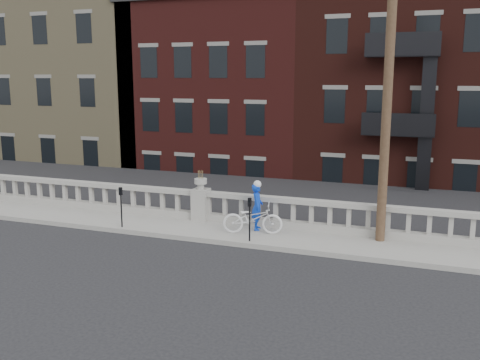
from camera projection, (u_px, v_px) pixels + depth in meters
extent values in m
plane|color=black|center=(145.00, 259.00, 15.31)|extent=(120.00, 120.00, 0.00)
cube|color=gray|center=(190.00, 228.00, 18.06)|extent=(32.00, 2.20, 0.15)
cube|color=gray|center=(201.00, 216.00, 18.90)|extent=(28.00, 0.34, 0.25)
cube|color=gray|center=(201.00, 193.00, 18.74)|extent=(28.00, 0.34, 0.16)
cube|color=gray|center=(201.00, 204.00, 18.82)|extent=(0.55, 0.55, 1.10)
cylinder|color=gray|center=(201.00, 186.00, 18.69)|extent=(0.24, 0.24, 0.20)
cylinder|color=gray|center=(201.00, 181.00, 18.66)|extent=(0.44, 0.44, 0.18)
cube|color=#605E59|center=(206.00, 284.00, 19.74)|extent=(36.00, 0.50, 5.15)
cube|color=black|center=(322.00, 216.00, 40.24)|extent=(80.00, 44.00, 0.50)
cube|color=#595651|center=(202.00, 257.00, 24.35)|extent=(16.00, 7.00, 4.00)
cube|color=#8B7E5A|center=(84.00, 77.00, 39.37)|extent=(18.00, 16.00, 20.00)
cube|color=#421512|center=(245.00, 125.00, 34.66)|extent=(10.00, 14.00, 14.00)
cube|color=black|center=(246.00, 10.00, 33.28)|extent=(10.30, 14.30, 0.30)
cube|color=black|center=(407.00, 117.00, 31.15)|extent=(10.00, 14.00, 15.50)
cylinder|color=#422D1E|center=(388.00, 76.00, 15.55)|extent=(0.28, 0.28, 10.00)
cylinder|color=black|center=(121.00, 211.00, 17.86)|extent=(0.05, 0.05, 1.10)
cube|color=black|center=(121.00, 191.00, 17.73)|extent=(0.10, 0.08, 0.26)
cube|color=black|center=(120.00, 190.00, 17.68)|extent=(0.06, 0.01, 0.08)
cylinder|color=black|center=(250.00, 224.00, 16.34)|extent=(0.05, 0.05, 1.10)
cube|color=black|center=(250.00, 202.00, 16.21)|extent=(0.10, 0.08, 0.26)
cube|color=black|center=(249.00, 201.00, 16.16)|extent=(0.06, 0.01, 0.08)
imported|color=silver|center=(253.00, 218.00, 17.14)|extent=(2.02, 1.14, 1.01)
imported|color=#0D38C4|center=(257.00, 207.00, 17.55)|extent=(0.50, 0.64, 1.54)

